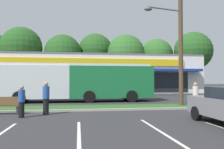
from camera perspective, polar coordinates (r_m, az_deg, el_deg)
grass_median at (r=15.23m, az=-1.97°, el=-8.14°), size 56.00×2.20×0.12m
curb_lip at (r=14.02m, az=-1.42°, el=-8.71°), size 56.00×0.24×0.12m
parking_stripe_1 at (r=8.03m, az=-8.17°, el=-14.52°), size 0.12×4.80×0.01m
parking_stripe_2 at (r=8.64m, az=11.78°, el=-13.56°), size 0.12×4.80×0.01m
storefront_building at (r=36.56m, az=-4.95°, el=0.02°), size 31.88×12.25×5.62m
tree_left at (r=46.98m, az=-21.48°, el=6.22°), size 7.71×7.71×11.95m
tree_mid_left at (r=45.83m, az=-12.06°, el=5.19°), size 7.17×7.17×10.76m
tree_mid at (r=48.03m, az=-4.12°, el=5.85°), size 7.09×7.09×11.56m
tree_mid_right at (r=45.69m, az=3.47°, el=5.23°), size 7.37×7.37×10.90m
tree_right at (r=50.24m, az=10.96°, el=4.70°), size 6.93×6.93×10.74m
tree_far_right at (r=50.01m, az=19.42°, el=5.49°), size 7.72×7.72×11.75m
utility_pole at (r=17.01m, az=16.21°, el=9.35°), size 3.15×2.37×9.33m
city_bus at (r=20.15m, az=-8.57°, el=-1.65°), size 13.00×2.71×3.25m
bus_stop_bench at (r=13.75m, az=-24.82°, el=-6.85°), size 1.60×0.45×0.95m
car_2 at (r=26.64m, az=-20.09°, el=-3.70°), size 4.24×1.92×1.49m
car_4 at (r=26.48m, az=-2.23°, el=-3.84°), size 4.24×1.89×1.45m
pedestrian_near_bench at (r=15.12m, az=19.96°, el=-5.06°), size 0.34×0.34×1.71m
pedestrian_by_pole at (r=12.79m, az=-16.00°, el=-5.65°), size 0.35×0.35×1.75m
pedestrian_mid at (r=12.19m, az=-21.47°, el=-6.20°), size 0.32×0.32×1.58m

